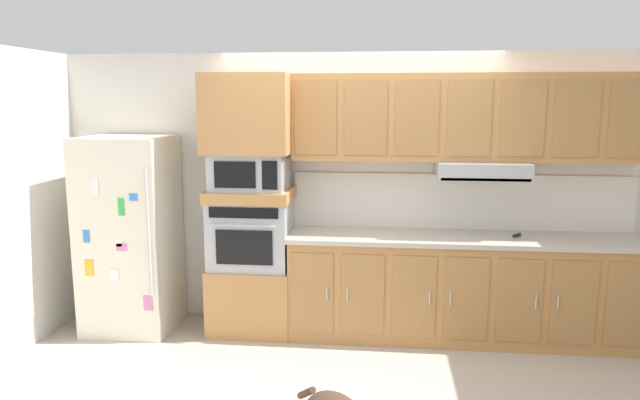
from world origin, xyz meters
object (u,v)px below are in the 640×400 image
refrigerator (130,234)px  microwave (250,171)px  built_in_oven (252,233)px  screwdriver (518,235)px

refrigerator → microwave: bearing=3.5°
refrigerator → built_in_oven: bearing=3.5°
refrigerator → built_in_oven: size_ratio=2.51×
refrigerator → screwdriver: size_ratio=10.43×
built_in_oven → screwdriver: size_ratio=4.15×
built_in_oven → screwdriver: (2.32, 0.02, 0.03)m
built_in_oven → microwave: microwave is taller
refrigerator → microwave: (1.11, 0.07, 0.58)m
built_in_oven → microwave: 0.56m
refrigerator → screwdriver: bearing=1.4°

